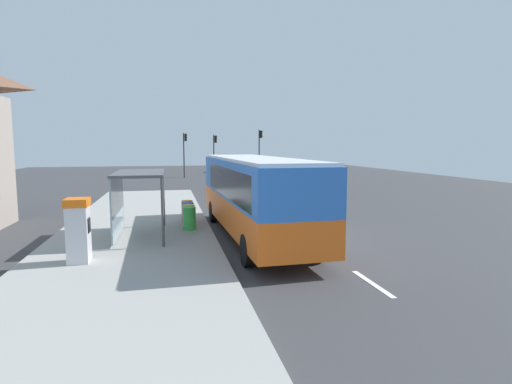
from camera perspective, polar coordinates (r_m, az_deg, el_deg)
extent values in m
cube|color=#38383A|center=(30.42, -2.50, -0.51)|extent=(56.00, 92.00, 0.04)
cube|color=#999993|center=(18.18, -16.23, -5.19)|extent=(6.20, 30.00, 0.18)
cube|color=silver|center=(11.71, 15.82, -12.10)|extent=(0.16, 2.20, 0.01)
cube|color=silver|center=(16.12, 7.43, -6.77)|extent=(0.16, 2.20, 0.01)
cube|color=silver|center=(20.80, 2.81, -3.72)|extent=(0.16, 2.20, 0.01)
cube|color=silver|center=(25.60, -0.07, -1.78)|extent=(0.16, 2.20, 0.01)
cube|color=silver|center=(30.46, -2.04, -0.45)|extent=(0.16, 2.20, 0.01)
cube|color=silver|center=(35.36, -3.46, 0.50)|extent=(0.16, 2.20, 0.01)
cube|color=silver|center=(40.29, -4.53, 1.23)|extent=(0.16, 2.20, 0.01)
cube|color=silver|center=(45.23, -5.37, 1.80)|extent=(0.16, 2.20, 0.01)
cube|color=orange|center=(16.36, -0.19, -2.70)|extent=(2.83, 11.07, 1.15)
cube|color=blue|center=(16.21, -0.19, 1.84)|extent=(2.83, 11.07, 1.45)
cube|color=silver|center=(16.16, -0.19, 4.58)|extent=(2.70, 10.85, 0.12)
cube|color=black|center=(21.53, -3.62, 2.79)|extent=(2.30, 0.19, 1.22)
cube|color=black|center=(15.48, -4.11, 1.34)|extent=(0.34, 8.58, 1.10)
cylinder|color=black|center=(20.04, -5.98, -2.70)|extent=(0.31, 1.01, 1.00)
cylinder|color=black|center=(20.46, 0.31, -2.47)|extent=(0.31, 1.01, 1.00)
cylinder|color=black|center=(12.70, -1.21, -8.05)|extent=(0.31, 1.01, 1.00)
cylinder|color=black|center=(13.36, 8.37, -7.39)|extent=(0.31, 1.01, 1.00)
cube|color=black|center=(37.49, -0.97, 2.87)|extent=(2.03, 5.21, 1.96)
cube|color=black|center=(37.47, -0.97, 3.38)|extent=(2.06, 3.13, 0.44)
cylinder|color=black|center=(35.82, 1.08, 1.13)|extent=(0.22, 0.68, 0.68)
cylinder|color=black|center=(35.44, -1.75, 1.07)|extent=(0.22, 0.68, 0.68)
cylinder|color=black|center=(39.70, -0.27, 1.66)|extent=(0.22, 0.68, 0.68)
cylinder|color=black|center=(39.36, -2.83, 1.61)|extent=(0.22, 0.68, 0.68)
cube|color=navy|center=(56.46, -4.65, 3.36)|extent=(2.03, 4.49, 0.60)
cube|color=black|center=(56.62, -4.69, 3.97)|extent=(1.71, 2.46, 0.60)
cylinder|color=black|center=(55.16, -3.52, 2.98)|extent=(0.23, 0.65, 0.64)
cylinder|color=black|center=(54.86, -5.20, 2.95)|extent=(0.23, 0.65, 0.64)
cylinder|color=black|center=(58.10, -4.12, 3.15)|extent=(0.23, 0.65, 0.64)
cylinder|color=black|center=(57.81, -5.72, 3.12)|extent=(0.23, 0.65, 0.64)
cube|color=silver|center=(13.48, -23.37, -5.42)|extent=(0.60, 0.70, 1.70)
cube|color=orange|center=(13.33, -23.56, -1.33)|extent=(0.66, 0.76, 0.24)
cube|color=black|center=(13.37, -22.12, -4.27)|extent=(0.03, 0.36, 0.44)
cylinder|color=green|center=(17.41, -9.19, -3.63)|extent=(0.52, 0.52, 0.95)
cylinder|color=yellow|center=(18.10, -9.31, -3.24)|extent=(0.52, 0.52, 0.95)
cylinder|color=blue|center=(18.79, -9.41, -2.89)|extent=(0.52, 0.52, 0.95)
cylinder|color=orange|center=(19.48, -9.51, -2.56)|extent=(0.52, 0.52, 0.95)
cylinder|color=#2D2D2D|center=(47.99, 0.44, 5.34)|extent=(0.14, 0.14, 5.45)
cube|color=black|center=(48.04, 0.70, 8.00)|extent=(0.24, 0.28, 0.84)
sphere|color=#360606|center=(48.08, 0.84, 8.33)|extent=(0.16, 0.16, 0.16)
sphere|color=#F2B20C|center=(48.07, 0.84, 8.00)|extent=(0.16, 0.16, 0.16)
sphere|color=black|center=(48.06, 0.84, 7.67)|extent=(0.16, 0.16, 0.16)
cylinder|color=#2D2D2D|center=(47.68, -9.95, 5.02)|extent=(0.14, 0.14, 5.08)
cube|color=black|center=(47.68, -9.73, 7.47)|extent=(0.24, 0.28, 0.84)
sphere|color=#360606|center=(47.69, -9.59, 7.81)|extent=(0.16, 0.16, 0.16)
sphere|color=#3C2C03|center=(47.69, -9.59, 7.47)|extent=(0.16, 0.16, 0.16)
sphere|color=green|center=(47.68, -9.58, 7.14)|extent=(0.16, 0.16, 0.16)
cylinder|color=#2D2D2D|center=(48.74, -5.86, 5.00)|extent=(0.14, 0.14, 4.89)
cube|color=black|center=(48.75, -5.62, 7.29)|extent=(0.24, 0.28, 0.84)
sphere|color=#360606|center=(48.77, -5.49, 7.62)|extent=(0.16, 0.16, 0.16)
sphere|color=#3C2C03|center=(48.77, -5.48, 7.29)|extent=(0.16, 0.16, 0.16)
sphere|color=green|center=(48.76, -5.48, 6.97)|extent=(0.16, 0.16, 0.16)
cube|color=#4C4C51|center=(16.36, -15.83, 2.54)|extent=(1.80, 4.00, 0.10)
cube|color=#8CA5B2|center=(16.56, -18.64, -1.69)|extent=(0.06, 3.80, 2.30)
cylinder|color=#4C4C51|center=(14.57, -12.81, -2.71)|extent=(0.10, 0.10, 2.44)
cylinder|color=#4C4C51|center=(18.34, -12.69, -0.84)|extent=(0.10, 0.10, 2.44)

